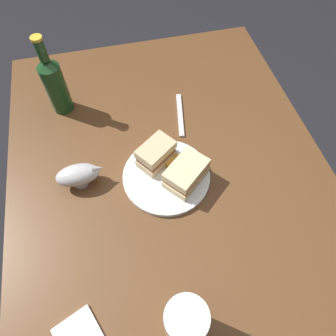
# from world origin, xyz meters

# --- Properties ---
(ground_plane) EXTENTS (6.00, 6.00, 0.00)m
(ground_plane) POSITION_xyz_m (0.00, 0.00, 0.00)
(ground_plane) COLOR black
(dining_table) EXTENTS (1.21, 0.92, 0.75)m
(dining_table) POSITION_xyz_m (0.00, 0.00, 0.38)
(dining_table) COLOR brown
(dining_table) RESTS_ON ground
(plate) EXTENTS (0.25, 0.25, 0.01)m
(plate) POSITION_xyz_m (0.02, -0.01, 0.76)
(plate) COLOR white
(plate) RESTS_ON dining_table
(sandwich_half_left) EXTENTS (0.14, 0.14, 0.07)m
(sandwich_half_left) POSITION_xyz_m (0.05, 0.03, 0.80)
(sandwich_half_left) COLOR beige
(sandwich_half_left) RESTS_ON plate
(sandwich_half_right) EXTENTS (0.11, 0.12, 0.07)m
(sandwich_half_right) POSITION_xyz_m (-0.03, -0.03, 0.80)
(sandwich_half_right) COLOR #CCB284
(sandwich_half_right) RESTS_ON plate
(potato_wedge_front) EXTENTS (0.06, 0.05, 0.02)m
(potato_wedge_front) POSITION_xyz_m (-0.05, -0.02, 0.78)
(potato_wedge_front) COLOR #B77F33
(potato_wedge_front) RESTS_ON plate
(potato_wedge_middle) EXTENTS (0.04, 0.05, 0.02)m
(potato_wedge_middle) POSITION_xyz_m (-0.01, 0.01, 0.78)
(potato_wedge_middle) COLOR gold
(potato_wedge_middle) RESTS_ON plate
(potato_wedge_back) EXTENTS (0.05, 0.04, 0.02)m
(potato_wedge_back) POSITION_xyz_m (0.01, 0.06, 0.77)
(potato_wedge_back) COLOR #AD702D
(potato_wedge_back) RESTS_ON plate
(potato_wedge_left_edge) EXTENTS (0.05, 0.04, 0.02)m
(potato_wedge_left_edge) POSITION_xyz_m (0.01, 0.06, 0.77)
(potato_wedge_left_edge) COLOR gold
(potato_wedge_left_edge) RESTS_ON plate
(pint_glass) EXTENTS (0.08, 0.08, 0.17)m
(pint_glass) POSITION_xyz_m (0.40, -0.07, 0.83)
(pint_glass) COLOR white
(pint_glass) RESTS_ON dining_table
(gravy_boat) EXTENTS (0.07, 0.13, 0.07)m
(gravy_boat) POSITION_xyz_m (-0.02, -0.25, 0.79)
(gravy_boat) COLOR #B7B7BC
(gravy_boat) RESTS_ON dining_table
(cider_bottle) EXTENTS (0.07, 0.07, 0.26)m
(cider_bottle) POSITION_xyz_m (-0.32, -0.28, 0.86)
(cider_bottle) COLOR #19421E
(cider_bottle) RESTS_ON dining_table
(fork) EXTENTS (0.18, 0.05, 0.01)m
(fork) POSITION_xyz_m (-0.20, 0.08, 0.75)
(fork) COLOR silver
(fork) RESTS_ON dining_table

